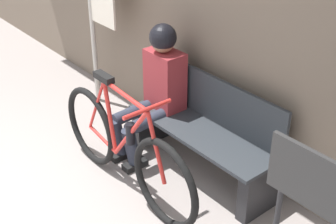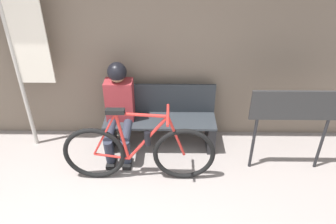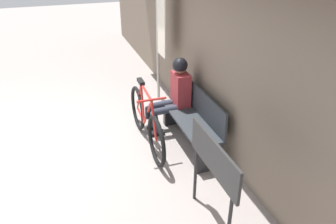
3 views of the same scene
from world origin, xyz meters
name	(u,v)px [view 2 (image 2 of 3)]	position (x,y,z in m)	size (l,w,h in m)	color
storefront_wall	(120,13)	(0.00, 2.50, 1.66)	(12.00, 0.56, 3.20)	#756656
park_bench_near	(160,120)	(0.46, 2.18, 0.37)	(1.41, 0.42, 0.82)	#2D3338
bicycle	(139,152)	(0.25, 1.53, 0.38)	(1.71, 0.40, 0.94)	black
person_seated	(119,105)	(-0.03, 2.07, 0.67)	(0.34, 0.64, 1.19)	#2D3342
banner_pole	(24,46)	(-1.06, 2.18, 1.38)	(0.45, 0.05, 2.16)	#B7B2A8
signboard	(295,111)	(1.97, 1.74, 0.80)	(1.00, 0.04, 1.05)	#232326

